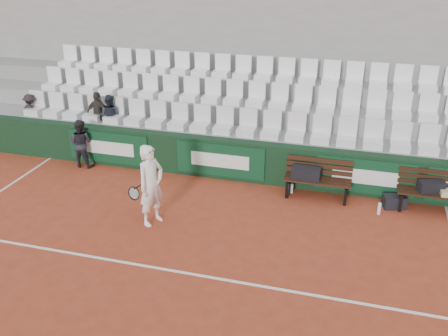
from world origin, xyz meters
TOP-DOWN VIEW (x-y plane):
  - ground at (0.00, 0.00)m, footprint 80.00×80.00m
  - court_baseline at (0.00, 0.00)m, footprint 18.00×0.06m
  - back_barrier at (0.07, 3.99)m, footprint 18.00×0.34m
  - grandstand_tier_front at (0.00, 4.62)m, footprint 18.00×0.95m
  - grandstand_tier_mid at (0.00, 5.58)m, footprint 18.00×0.95m
  - grandstand_tier_back at (0.00, 6.53)m, footprint 18.00×0.95m
  - grandstand_rear_wall at (0.00, 7.15)m, footprint 18.00×0.30m
  - seat_row_front at (0.00, 4.45)m, footprint 11.90×0.44m
  - seat_row_mid at (0.00, 5.40)m, footprint 11.90×0.44m
  - seat_row_back at (0.00, 6.35)m, footprint 11.90×0.44m
  - bench_left at (2.18, 3.53)m, footprint 1.50×0.56m
  - bench_right at (4.65, 3.56)m, footprint 1.50×0.56m
  - sports_bag_left at (1.91, 3.51)m, footprint 0.66×0.31m
  - sports_bag_right at (4.58, 3.59)m, footprint 0.58×0.41m
  - sports_bag_ground at (3.88, 3.50)m, footprint 0.53×0.41m
  - water_bottle_near at (1.60, 3.60)m, footprint 0.06×0.06m
  - water_bottle_far at (3.56, 3.11)m, footprint 0.07×0.07m
  - tennis_player at (-0.98, 1.49)m, footprint 0.81×0.74m
  - ball_kid at (-3.88, 3.66)m, footprint 0.62×0.49m
  - spectator_a at (-5.86, 4.50)m, footprint 0.70×0.49m
  - spectator_b at (-3.76, 4.50)m, footprint 0.73×0.33m
  - spectator_c at (-3.43, 4.50)m, footprint 0.58×0.45m

SIDE VIEW (x-z plane):
  - ground at x=0.00m, z-range 0.00..0.00m
  - court_baseline at x=0.00m, z-range 0.00..0.01m
  - water_bottle_near at x=1.60m, z-range 0.00..0.23m
  - water_bottle_far at x=3.56m, z-range 0.00..0.26m
  - sports_bag_ground at x=3.88m, z-range 0.00..0.29m
  - bench_left at x=2.18m, z-range 0.00..0.45m
  - bench_right at x=4.65m, z-range 0.00..0.45m
  - grandstand_tier_front at x=0.00m, z-range 0.00..1.00m
  - back_barrier at x=0.07m, z-range 0.00..1.00m
  - sports_bag_right at x=4.58m, z-range 0.45..0.70m
  - sports_bag_left at x=1.91m, z-range 0.45..0.73m
  - ball_kid at x=-3.88m, z-range 0.00..1.26m
  - grandstand_tier_mid at x=0.00m, z-range 0.00..1.45m
  - tennis_player at x=-0.98m, z-range 0.00..1.72m
  - grandstand_tier_back at x=0.00m, z-range 0.00..1.90m
  - seat_row_front at x=0.00m, z-range 1.00..1.63m
  - spectator_a at x=-5.86m, z-range 1.00..1.99m
  - spectator_c at x=-3.43m, z-range 1.00..2.17m
  - spectator_b at x=-3.76m, z-range 1.00..2.21m
  - seat_row_mid at x=0.00m, z-range 1.45..2.08m
  - grandstand_rear_wall at x=0.00m, z-range 0.00..4.40m
  - seat_row_back at x=0.00m, z-range 1.90..2.53m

